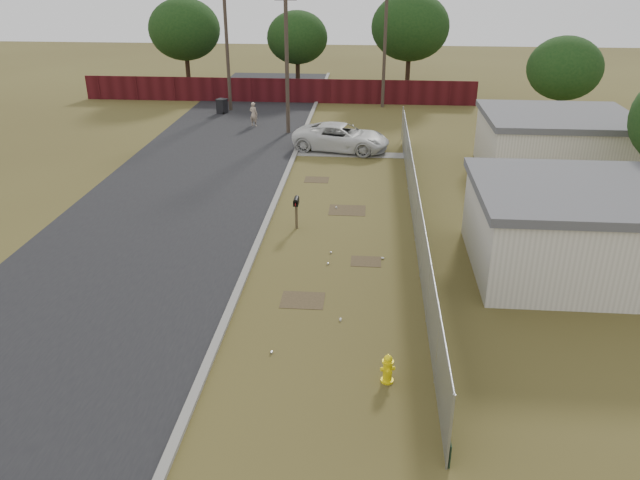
# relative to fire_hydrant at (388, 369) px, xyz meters

# --- Properties ---
(ground) EXTENTS (120.00, 120.00, 0.00)m
(ground) POSITION_rel_fire_hydrant_xyz_m (-1.86, 9.04, -0.40)
(ground) COLOR brown
(ground) RESTS_ON ground
(street) EXTENTS (15.10, 60.00, 0.12)m
(street) POSITION_rel_fire_hydrant_xyz_m (-8.62, 17.09, -0.38)
(street) COLOR black
(street) RESTS_ON ground
(chainlink_fence) EXTENTS (0.10, 27.06, 2.02)m
(chainlink_fence) POSITION_rel_fire_hydrant_xyz_m (1.26, 10.06, 0.40)
(chainlink_fence) COLOR #999CA1
(chainlink_fence) RESTS_ON ground
(privacy_fence) EXTENTS (30.00, 0.12, 1.80)m
(privacy_fence) POSITION_rel_fire_hydrant_xyz_m (-7.86, 34.04, 0.50)
(privacy_fence) COLOR #460F13
(privacy_fence) RESTS_ON ground
(utility_poles) EXTENTS (12.60, 8.24, 9.00)m
(utility_poles) POSITION_rel_fire_hydrant_xyz_m (-5.53, 29.70, 4.30)
(utility_poles) COLOR #43372D
(utility_poles) RESTS_ON ground
(houses) EXTENTS (9.30, 17.24, 3.10)m
(houses) POSITION_rel_fire_hydrant_xyz_m (7.84, 12.17, 1.16)
(houses) COLOR silver
(houses) RESTS_ON ground
(horizon_trees) EXTENTS (33.32, 31.94, 7.78)m
(horizon_trees) POSITION_rel_fire_hydrant_xyz_m (-1.02, 32.59, 4.23)
(horizon_trees) COLOR #352417
(horizon_trees) RESTS_ON ground
(fire_hydrant) EXTENTS (0.41, 0.41, 0.85)m
(fire_hydrant) POSITION_rel_fire_hydrant_xyz_m (0.00, 0.00, 0.00)
(fire_hydrant) COLOR yellow
(fire_hydrant) RESTS_ON ground
(mailbox) EXTENTS (0.20, 0.58, 1.34)m
(mailbox) POSITION_rel_fire_hydrant_xyz_m (-3.55, 9.89, 0.66)
(mailbox) COLOR brown
(mailbox) RESTS_ON ground
(pickup_truck) EXTENTS (5.87, 3.62, 1.52)m
(pickup_truck) POSITION_rel_fire_hydrant_xyz_m (-2.32, 21.42, 0.36)
(pickup_truck) COLOR silver
(pickup_truck) RESTS_ON ground
(pedestrian) EXTENTS (0.67, 0.56, 1.57)m
(pedestrian) POSITION_rel_fire_hydrant_xyz_m (-8.33, 26.56, 0.39)
(pedestrian) COLOR tan
(pedestrian) RESTS_ON ground
(trash_bin) EXTENTS (0.85, 0.92, 1.02)m
(trash_bin) POSITION_rel_fire_hydrant_xyz_m (-11.25, 30.03, 0.13)
(trash_bin) COLOR black
(trash_bin) RESTS_ON ground
(scattered_litter) EXTENTS (3.26, 11.36, 0.07)m
(scattered_litter) POSITION_rel_fire_hydrant_xyz_m (-1.79, 6.29, -0.36)
(scattered_litter) COLOR beige
(scattered_litter) RESTS_ON ground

